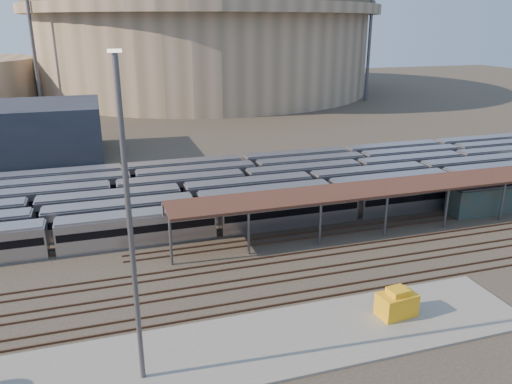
% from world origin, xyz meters
% --- Properties ---
extents(ground, '(420.00, 420.00, 0.00)m').
position_xyz_m(ground, '(0.00, 0.00, 0.00)').
color(ground, '#383026').
rests_on(ground, ground).
extents(apron, '(50.00, 9.00, 0.20)m').
position_xyz_m(apron, '(-5.00, -15.00, 0.10)').
color(apron, gray).
rests_on(apron, ground).
extents(subway_trains, '(124.95, 23.90, 3.60)m').
position_xyz_m(subway_trains, '(2.18, 18.50, 1.80)').
color(subway_trains, '#A9A9AD').
rests_on(subway_trains, ground).
extents(inspection_shed, '(60.30, 6.00, 5.30)m').
position_xyz_m(inspection_shed, '(22.00, 4.00, 4.98)').
color(inspection_shed, '#4F4F53').
rests_on(inspection_shed, ground).
extents(empty_tracks, '(170.00, 9.62, 0.18)m').
position_xyz_m(empty_tracks, '(0.00, -5.00, 0.09)').
color(empty_tracks, '#4C3323').
rests_on(empty_tracks, ground).
extents(stadium, '(124.00, 124.00, 32.50)m').
position_xyz_m(stadium, '(25.00, 140.00, 16.47)').
color(stadium, tan).
rests_on(stadium, ground).
extents(floodlight_0, '(4.00, 1.00, 38.40)m').
position_xyz_m(floodlight_0, '(-30.00, 110.00, 20.65)').
color(floodlight_0, '#4F4F53').
rests_on(floodlight_0, ground).
extents(floodlight_2, '(4.00, 1.00, 38.40)m').
position_xyz_m(floodlight_2, '(70.00, 100.00, 20.65)').
color(floodlight_2, '#4F4F53').
rests_on(floodlight_2, ground).
extents(floodlight_3, '(4.00, 1.00, 38.40)m').
position_xyz_m(floodlight_3, '(-10.00, 160.00, 20.65)').
color(floodlight_3, '#4F4F53').
rests_on(floodlight_3, ground).
extents(teal_boxcar, '(16.34, 3.50, 3.80)m').
position_xyz_m(teal_boxcar, '(37.61, 4.00, 1.90)').
color(teal_boxcar, '#1B4343').
rests_on(teal_boxcar, ground).
extents(yard_light_pole, '(0.81, 0.36, 22.87)m').
position_xyz_m(yard_light_pole, '(-12.60, -16.15, 11.72)').
color(yard_light_pole, '#4F4F53').
rests_on(yard_light_pole, apron).
extents(yellow_equipment, '(3.50, 2.41, 2.05)m').
position_xyz_m(yellow_equipment, '(9.32, -14.53, 1.23)').
color(yellow_equipment, gold).
rests_on(yellow_equipment, apron).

